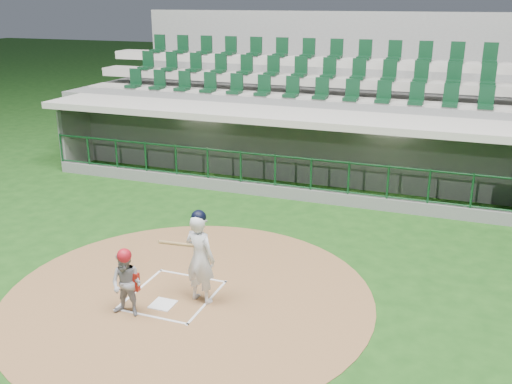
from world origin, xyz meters
TOP-DOWN VIEW (x-y plane):
  - ground at (0.00, 0.00)m, footprint 120.00×120.00m
  - dirt_circle at (0.30, -0.20)m, footprint 7.20×7.20m
  - home_plate at (0.00, -0.70)m, footprint 0.43×0.43m
  - batter_box_chalk at (0.00, -0.30)m, footprint 1.55×1.80m
  - dugout_structure at (0.07, 7.84)m, footprint 16.40×3.70m
  - seating_deck at (0.00, 10.91)m, footprint 17.00×6.72m
  - batter at (0.61, -0.29)m, footprint 0.90×0.92m
  - catcher at (-0.42, -1.22)m, footprint 0.61×0.48m

SIDE VIEW (x-z plane):
  - ground at x=0.00m, z-range 0.00..0.00m
  - dirt_circle at x=0.30m, z-range 0.00..0.01m
  - batter_box_chalk at x=0.00m, z-range 0.01..0.02m
  - home_plate at x=0.00m, z-range 0.01..0.03m
  - catcher at x=-0.42m, z-range 0.00..1.32m
  - batter at x=0.61m, z-range 0.01..1.86m
  - dugout_structure at x=0.07m, z-range -0.54..2.46m
  - seating_deck at x=0.00m, z-range -1.15..4.00m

